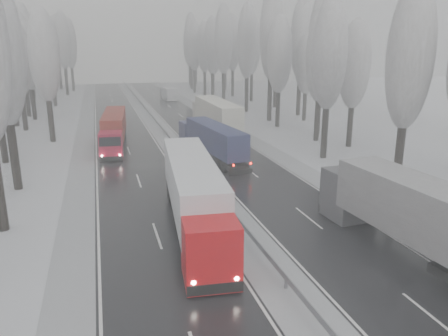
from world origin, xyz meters
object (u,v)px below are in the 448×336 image
truck_cream_box (215,114)px  truck_red_white (194,192)px  truck_grey_tarp (425,218)px  box_truck_distant (168,94)px  truck_blue_box (211,138)px  truck_red_red (114,127)px

truck_cream_box → truck_red_white: truck_cream_box is taller
truck_grey_tarp → box_truck_distant: bearing=86.9°
truck_cream_box → truck_red_white: (-9.68, -30.98, -0.04)m
truck_blue_box → box_truck_distant: truck_blue_box is taller
truck_grey_tarp → box_truck_distant: size_ratio=2.39×
truck_blue_box → truck_red_red: 13.01m
truck_grey_tarp → truck_red_red: 37.62m
box_truck_distant → truck_red_red: bearing=-111.0°
truck_blue_box → truck_red_red: truck_red_red is taller
truck_grey_tarp → truck_blue_box: size_ratio=1.22×
truck_blue_box → box_truck_distant: (3.73, 52.09, -0.77)m
truck_grey_tarp → truck_cream_box: bearing=87.7°
truck_grey_tarp → truck_cream_box: size_ratio=1.01×
truck_cream_box → box_truck_distant: truck_cream_box is taller
truck_grey_tarp → truck_red_white: size_ratio=1.02×
box_truck_distant → truck_blue_box: bearing=-98.0°
truck_grey_tarp → truck_red_white: (-10.98, 7.81, -0.06)m
truck_blue_box → truck_red_white: (-5.76, -17.98, 0.42)m
truck_cream_box → truck_blue_box: bearing=-106.9°
truck_cream_box → truck_red_red: (-13.51, -4.21, -0.39)m
box_truck_distant → truck_grey_tarp: bearing=-92.8°
truck_grey_tarp → truck_blue_box: bearing=97.2°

